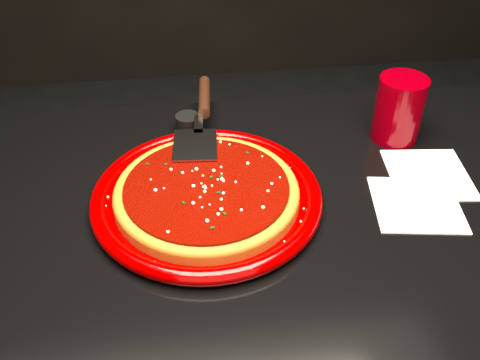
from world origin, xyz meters
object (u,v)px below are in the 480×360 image
Objects in this scene: table at (248,358)px; ramekin at (188,124)px; cup at (399,109)px; pizza_server at (201,117)px; plate at (207,196)px.

table is 24.77× the size of ramekin.
table is 0.49m from ramekin.
ramekin reaches higher than table.
ramekin is at bearing 169.89° from cup.
pizza_server reaches higher than table.
table is 3.56× the size of pizza_server.
table is 3.09× the size of plate.
plate is at bearing -84.91° from ramekin.
pizza_server is at bearing 88.24° from plate.
ramekin is (-0.40, 0.07, -0.05)m from cup.
cup reaches higher than plate.
pizza_server is 0.05m from ramekin.
table is 9.33× the size of cup.
plate is at bearing -86.99° from pizza_server.
plate reaches higher than table.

